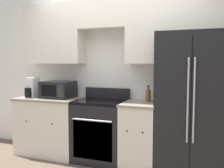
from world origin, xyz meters
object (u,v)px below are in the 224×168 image
at_px(oven_range, 101,130).
at_px(microwave, 58,89).
at_px(bottle, 148,95).
at_px(refrigerator, 192,104).

relative_size(oven_range, microwave, 2.26).
height_order(microwave, bottle, microwave).
xyz_separation_m(oven_range, bottle, (0.69, 0.13, 0.54)).
height_order(oven_range, refrigerator, refrigerator).
distance_m(oven_range, bottle, 0.89).
distance_m(microwave, bottle, 1.44).
relative_size(refrigerator, microwave, 3.92).
height_order(refrigerator, microwave, refrigerator).
relative_size(refrigerator, bottle, 8.00).
relative_size(oven_range, bottle, 4.61).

